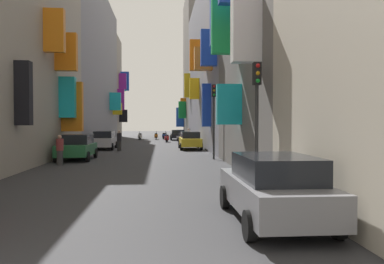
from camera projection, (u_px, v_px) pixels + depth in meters
ground_plane at (145, 149)px, 33.29m from camera, size 140.00×140.00×0.00m
building_left_mid_b at (77, 66)px, 43.01m from camera, size 7.36×25.11×17.07m
building_left_mid_c at (100, 88)px, 58.95m from camera, size 7.32×6.85×15.13m
building_right_mid_b at (255, 39)px, 27.14m from camera, size 7.28×5.00×16.31m
building_right_mid_c at (225, 71)px, 40.40m from camera, size 7.38×21.60×15.27m
building_right_far at (206, 68)px, 57.34m from camera, size 7.22×12.52×20.89m
parked_car_silver at (104, 140)px, 32.77m from camera, size 1.90×4.20×1.53m
parked_car_yellow at (190, 140)px, 32.80m from camera, size 1.85×4.49×1.49m
parked_car_black at (178, 135)px, 50.14m from camera, size 1.97×4.02×1.32m
parked_car_green at (77, 147)px, 23.48m from camera, size 1.97×4.05×1.54m
parked_car_grey at (274, 187)px, 8.74m from camera, size 1.92×4.31×1.53m
scooter_orange at (156, 136)px, 51.71m from camera, size 0.45×1.81×1.13m
scooter_red at (167, 138)px, 44.83m from camera, size 0.57×1.99×1.13m
scooter_white at (140, 136)px, 50.71m from camera, size 0.51×1.81×1.13m
scooter_silver at (179, 138)px, 46.22m from camera, size 0.67×1.77×1.13m
scooter_blue at (165, 136)px, 52.79m from camera, size 0.70×1.81×1.13m
pedestrian_crossing at (189, 136)px, 39.65m from camera, size 0.51×0.51×1.68m
pedestrian_near_left at (60, 150)px, 20.40m from camera, size 0.54×0.54×1.61m
pedestrian_near_right at (119, 141)px, 30.93m from camera, size 0.52×0.52×1.63m
traffic_light_near_corner at (214, 109)px, 23.69m from camera, size 0.26×0.34×4.59m
traffic_light_far_corner at (257, 103)px, 13.03m from camera, size 0.26×0.34×4.29m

